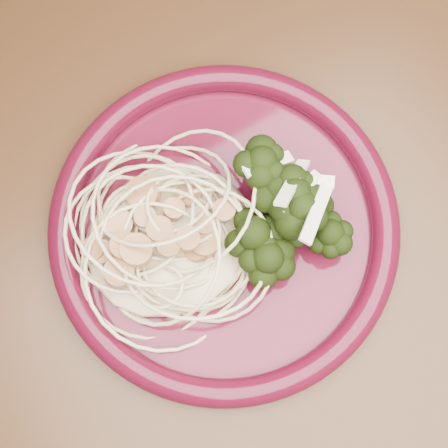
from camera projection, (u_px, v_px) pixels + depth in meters
The scene contains 6 objects.
dining_table at pixel (260, 171), 0.67m from camera, with size 1.20×0.80×0.75m.
dinner_plate at pixel (224, 226), 0.54m from camera, with size 0.38×0.38×0.03m.
spaghetti_pile at pixel (169, 236), 0.53m from camera, with size 0.15×0.13×0.03m, color beige.
scallop_cluster at pixel (165, 225), 0.49m from camera, with size 0.14×0.14×0.05m, color #BA824F, non-canonical shape.
broccoli_pile at pixel (292, 203), 0.52m from camera, with size 0.10×0.16×0.05m, color black.
onion_garnish at pixel (296, 192), 0.49m from camera, with size 0.07×0.10×0.05m, color white, non-canonical shape.
Camera 1 is at (-0.15, -0.17, 1.29)m, focal length 50.00 mm.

